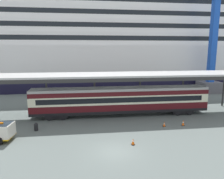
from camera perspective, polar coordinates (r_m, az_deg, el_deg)
ground_plane at (r=21.20m, az=0.80°, el=-16.03°), size 400.00×400.00×0.00m
cruise_ship at (r=61.49m, az=-6.48°, el=12.06°), size 167.88×26.82×33.10m
platform_canopy at (r=31.16m, az=2.28°, el=3.69°), size 43.64×6.17×6.07m
train_carriage at (r=31.34m, az=2.37°, el=-2.75°), size 25.31×2.81×4.11m
traffic_cone_near at (r=22.53m, az=5.57°, el=-13.50°), size 0.36×0.36×0.67m
traffic_cone_mid at (r=29.10m, az=18.25°, el=-8.30°), size 0.36×0.36×0.75m
traffic_cone_far at (r=28.12m, az=13.60°, el=-8.87°), size 0.36×0.36×0.61m
quay_bollard at (r=27.46m, az=-19.39°, el=-9.18°), size 0.48×0.48×0.96m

